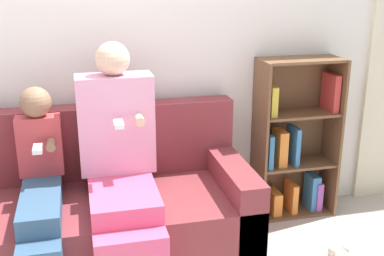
# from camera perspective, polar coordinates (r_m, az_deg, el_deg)

# --- Properties ---
(back_wall) EXTENTS (10.00, 0.06, 2.55)m
(back_wall) POSITION_cam_1_polar(r_m,az_deg,el_deg) (3.04, -14.68, 10.60)
(back_wall) COLOR silver
(back_wall) RESTS_ON ground_plane
(couch) EXTENTS (2.19, 0.80, 0.87)m
(couch) POSITION_cam_1_polar(r_m,az_deg,el_deg) (2.92, -15.20, -10.34)
(couch) COLOR maroon
(couch) RESTS_ON ground_plane
(adult_seated) EXTENTS (0.43, 0.75, 1.27)m
(adult_seated) POSITION_cam_1_polar(r_m,az_deg,el_deg) (2.69, -8.50, -3.77)
(adult_seated) COLOR #DB4C75
(adult_seated) RESTS_ON ground_plane
(child_seated) EXTENTS (0.25, 0.78, 1.03)m
(child_seated) POSITION_cam_1_polar(r_m,az_deg,el_deg) (2.69, -17.54, -7.38)
(child_seated) COLOR #335170
(child_seated) RESTS_ON ground_plane
(bookshelf) EXTENTS (0.55, 0.27, 1.10)m
(bookshelf) POSITION_cam_1_polar(r_m,az_deg,el_deg) (3.39, 11.95, -1.88)
(bookshelf) COLOR brown
(bookshelf) RESTS_ON ground_plane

